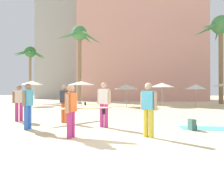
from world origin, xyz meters
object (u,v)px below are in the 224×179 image
(cafe_umbrella_2, at_px, (196,87))
(backpack, at_px, (192,125))
(cafe_umbrella_0, at_px, (32,83))
(person_mid_right, at_px, (72,109))
(cafe_umbrella_4, at_px, (162,85))
(cafe_umbrella_1, at_px, (126,87))
(person_far_right, at_px, (28,104))
(cafe_umbrella_3, at_px, (81,83))
(palm_tree_left, at_px, (221,31))
(person_mid_left, at_px, (104,103))
(beach_towel, at_px, (206,128))
(palm_tree_far_left, at_px, (80,41))
(person_near_right, at_px, (149,107))
(person_mid_center, at_px, (65,102))
(palm_tree_center, at_px, (30,56))
(person_near_left, at_px, (19,101))

(cafe_umbrella_2, xyz_separation_m, backpack, (-3.94, -12.08, -1.66))
(cafe_umbrella_0, xyz_separation_m, person_mid_right, (7.65, -13.08, -1.37))
(cafe_umbrella_2, relative_size, cafe_umbrella_4, 0.89)
(cafe_umbrella_1, relative_size, person_far_right, 1.29)
(cafe_umbrella_2, bearing_deg, cafe_umbrella_3, -176.86)
(palm_tree_left, xyz_separation_m, person_mid_left, (-11.30, -15.59, -7.15))
(cafe_umbrella_4, distance_m, beach_towel, 11.73)
(palm_tree_far_left, height_order, person_mid_right, palm_tree_far_left)
(cafe_umbrella_3, height_order, person_near_right, cafe_umbrella_3)
(backpack, bearing_deg, person_mid_right, -176.56)
(cafe_umbrella_0, relative_size, backpack, 5.88)
(palm_tree_far_left, height_order, palm_tree_left, palm_tree_left)
(beach_towel, distance_m, person_mid_center, 6.18)
(backpack, height_order, person_far_right, person_far_right)
(cafe_umbrella_3, bearing_deg, cafe_umbrella_0, 178.14)
(cafe_umbrella_1, height_order, cafe_umbrella_2, cafe_umbrella_2)
(palm_tree_far_left, distance_m, person_near_right, 18.85)
(palm_tree_center, relative_size, person_near_right, 4.03)
(person_mid_center, bearing_deg, palm_tree_left, 167.08)
(cafe_umbrella_1, bearing_deg, person_near_right, -86.23)
(palm_tree_left, bearing_deg, backpack, -116.37)
(backpack, distance_m, person_near_right, 2.31)
(backpack, bearing_deg, person_mid_center, 148.38)
(person_far_right, distance_m, person_mid_left, 2.95)
(palm_tree_left, xyz_separation_m, cafe_umbrella_2, (-3.97, -3.90, -6.28))
(palm_tree_center, bearing_deg, person_mid_right, -60.19)
(palm_tree_center, height_order, person_near_right, palm_tree_center)
(person_near_right, bearing_deg, beach_towel, -15.86)
(beach_towel, height_order, person_far_right, person_far_right)
(palm_tree_far_left, relative_size, person_near_left, 5.11)
(person_mid_center, distance_m, person_mid_left, 2.30)
(cafe_umbrella_2, xyz_separation_m, cafe_umbrella_3, (-10.83, -0.59, 0.36))
(cafe_umbrella_4, bearing_deg, palm_tree_left, 29.27)
(backpack, xyz_separation_m, person_mid_right, (-4.19, -1.44, 0.71))
(cafe_umbrella_0, distance_m, person_far_right, 13.27)
(cafe_umbrella_3, xyz_separation_m, person_near_left, (-0.81, -9.81, -1.26))
(beach_towel, height_order, person_near_left, person_near_left)
(palm_tree_far_left, xyz_separation_m, person_mid_left, (4.63, -14.97, -6.19))
(person_near_left, height_order, person_far_right, person_far_right)
(cafe_umbrella_2, height_order, cafe_umbrella_3, cafe_umbrella_3)
(beach_towel, bearing_deg, cafe_umbrella_4, 89.20)
(person_mid_center, bearing_deg, backpack, 103.59)
(cafe_umbrella_0, xyz_separation_m, cafe_umbrella_1, (9.25, -0.12, -0.42))
(cafe_umbrella_0, height_order, person_near_right, cafe_umbrella_0)
(cafe_umbrella_0, relative_size, person_far_right, 1.39)
(cafe_umbrella_3, distance_m, person_mid_center, 10.13)
(palm_tree_left, relative_size, beach_towel, 5.16)
(palm_tree_center, relative_size, cafe_umbrella_4, 2.95)
(cafe_umbrella_3, bearing_deg, person_near_left, -94.72)
(palm_tree_far_left, height_order, person_far_right, palm_tree_far_left)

